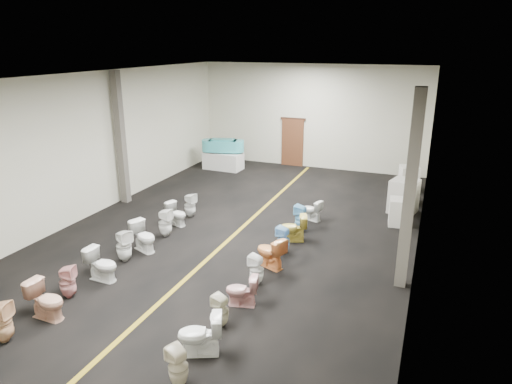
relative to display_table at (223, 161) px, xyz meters
The scene contains 35 objects.
floor 7.10m from the display_table, 60.99° to the right, with size 16.00×16.00×0.00m, color black.
ceiling 8.20m from the display_table, 60.99° to the right, with size 16.00×16.00×0.00m, color black.
wall_back 4.31m from the display_table, 27.65° to the left, with size 10.00×10.00×0.00m, color beige.
wall_left 6.66m from the display_table, 104.15° to the right, with size 16.00×16.00×0.00m, color beige.
wall_right 10.64m from the display_table, 36.30° to the right, with size 16.00×16.00×0.00m, color beige.
aisle_stripe 7.10m from the display_table, 60.99° to the right, with size 0.12×15.60×0.01m, color olive.
back_door 3.23m from the display_table, 33.43° to the left, with size 1.00×0.10×2.10m, color #562D19.
door_frame 3.62m from the display_table, 33.58° to the left, with size 1.15×0.08×0.10m, color #331C11.
column_left 5.68m from the display_table, 104.17° to the right, with size 0.25×0.25×4.50m, color #59544C.
column_right 11.39m from the display_table, 43.24° to the right, with size 0.25×0.25×4.50m, color #59544C.
display_table is the anchor object (origin of this frame).
bathtub 0.70m from the display_table, ahead, with size 1.82×0.96×0.55m.
appliance_crate_a 8.76m from the display_table, 26.50° to the right, with size 0.65×0.65×0.83m, color silver.
appliance_crate_b 8.31m from the display_table, 19.32° to the right, with size 0.80×0.80×1.11m, color beige.
appliance_crate_c 8.00m from the display_table, 11.68° to the right, with size 0.72×0.72×0.82m, color silver.
appliance_crate_d 7.84m from the display_table, ahead, with size 0.66×0.66×0.94m, color silver.
toilet_left_1 12.71m from the display_table, 83.34° to the right, with size 0.38×0.38×0.84m, color #E2AD7E.
toilet_left_2 11.84m from the display_table, 82.01° to the right, with size 0.45×0.79×0.81m, color #D9A185.
toilet_left_3 11.05m from the display_table, 82.37° to the right, with size 0.34×0.35×0.76m, color #D5908F.
toilet_left_4 10.17m from the display_table, 80.71° to the right, with size 0.44×0.78×0.79m, color white.
toilet_left_5 9.17m from the display_table, 80.48° to the right, with size 0.38×0.39×0.85m, color white.
toilet_left_6 8.48m from the display_table, 79.00° to the right, with size 0.45×0.79×0.81m, color white.
toilet_left_7 7.47m from the display_table, 77.43° to the right, with size 0.37×0.38×0.83m, color white.
toilet_left_8 6.58m from the display_table, 76.95° to the right, with size 0.39×0.69×0.71m, color white.
toilet_left_9 5.88m from the display_table, 74.93° to the right, with size 0.35×0.36×0.79m, color silver.
toilet_right_0 13.44m from the display_table, 67.63° to the right, with size 0.33×0.33×0.73m, color beige.
toilet_right_1 12.66m from the display_table, 66.39° to the right, with size 0.45×0.79×0.81m, color white.
toilet_right_2 11.81m from the display_table, 64.75° to the right, with size 0.31×0.31×0.68m, color beige.
toilet_right_3 11.10m from the display_table, 62.52° to the right, with size 0.39×0.68×0.70m, color #D89A98.
toilet_right_4 10.24m from the display_table, 60.24° to the right, with size 0.33×0.34×0.73m, color white.
toilet_right_5 9.47m from the display_table, 57.48° to the right, with size 0.45×0.80×0.81m, color #EA8C49.
toilet_right_6 8.76m from the display_table, 54.09° to the right, with size 0.34×0.34×0.75m, color #87C3F3.
toilet_right_7 8.11m from the display_table, 50.63° to the right, with size 0.44×0.76×0.78m, color gold.
toilet_right_8 7.51m from the display_table, 46.73° to the right, with size 0.36×0.37×0.80m, color #77C4F1.
toilet_right_9 6.91m from the display_table, 40.81° to the right, with size 0.37×0.66×0.67m, color white.
Camera 1 is at (5.09, -11.45, 5.34)m, focal length 32.00 mm.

